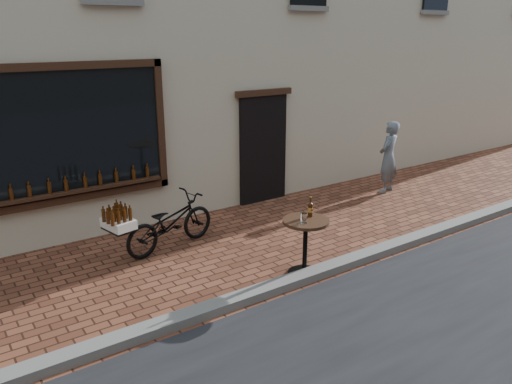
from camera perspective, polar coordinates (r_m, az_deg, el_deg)
ground at (r=6.99m, az=4.48°, el=-11.40°), size 90.00×90.00×0.00m
kerb at (r=7.09m, az=3.46°, el=-10.34°), size 90.00×0.25×0.12m
cargo_bicycle at (r=8.24m, az=-9.98°, el=-3.44°), size 2.03×0.94×0.95m
bistro_table at (r=7.22m, az=5.68°, el=-4.98°), size 0.67×0.67×1.15m
pedestrian at (r=11.31m, az=14.89°, el=3.88°), size 0.66×0.54×1.58m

